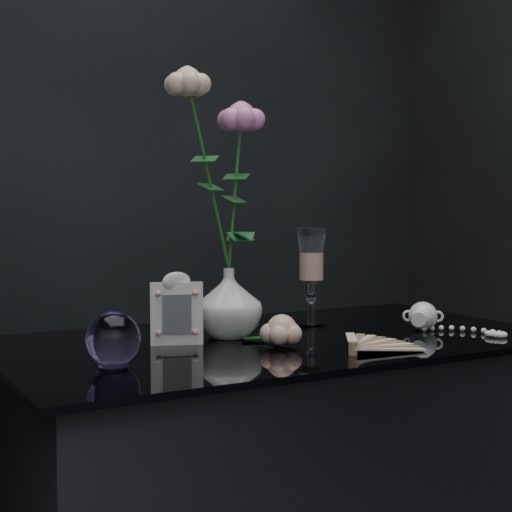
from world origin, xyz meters
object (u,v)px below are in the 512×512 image
wine_glass (311,277)px  paperweight (113,339)px  loose_rose (282,330)px  vase (229,303)px  pearl_jar (423,315)px  picture_frame (177,308)px

wine_glass → paperweight: size_ratio=2.35×
loose_rose → vase: bearing=98.6°
pearl_jar → loose_rose: bearing=-139.9°
wine_glass → paperweight: 0.53m
vase → loose_rose: bearing=-70.8°
paperweight → pearl_jar: 0.66m
vase → paperweight: 0.31m
loose_rose → wine_glass: bearing=33.4°
vase → picture_frame: bearing=-170.3°
picture_frame → loose_rose: 0.19m
wine_glass → pearl_jar: wine_glass is taller
vase → wine_glass: (0.22, 0.04, 0.04)m
vase → picture_frame: (-0.12, -0.02, -0.00)m
picture_frame → loose_rose: (0.16, -0.10, -0.04)m
wine_glass → picture_frame: wine_glass is taller
pearl_jar → vase: bearing=-158.1°
loose_rose → pearl_jar: 0.34m
vase → paperweight: vase is taller
picture_frame → vase: bearing=29.6°
paperweight → pearl_jar: paperweight is taller
vase → pearl_jar: 0.40m
wine_glass → pearl_jar: bearing=-42.2°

